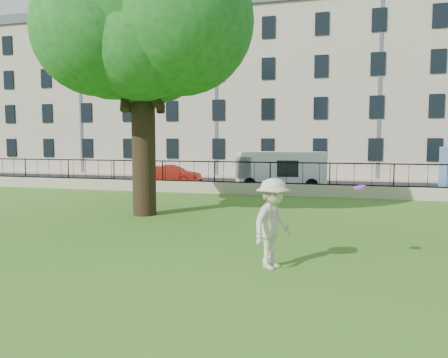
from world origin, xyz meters
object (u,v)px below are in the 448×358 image
(red_sedan, at_px, (171,175))
(frisbee, at_px, (359,187))
(man, at_px, (273,223))
(tree, at_px, (139,14))
(white_van, at_px, (281,170))

(red_sedan, bearing_deg, frisbee, -144.82)
(man, bearing_deg, frisbee, -44.30)
(tree, height_order, frisbee, tree)
(tree, xyz_separation_m, frisbee, (7.74, -4.98, -5.68))
(tree, xyz_separation_m, white_van, (3.87, 10.56, -6.37))
(frisbee, height_order, white_van, white_van)
(red_sedan, relative_size, white_van, 0.74)
(man, xyz_separation_m, red_sedan, (-9.06, 16.31, -0.37))
(man, bearing_deg, red_sedan, 52.86)
(frisbee, distance_m, red_sedan, 19.04)
(man, bearing_deg, white_van, 31.01)
(frisbee, bearing_deg, white_van, 104.01)
(frisbee, relative_size, red_sedan, 0.07)
(white_van, bearing_deg, frisbee, -80.94)
(tree, bearing_deg, man, -43.95)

